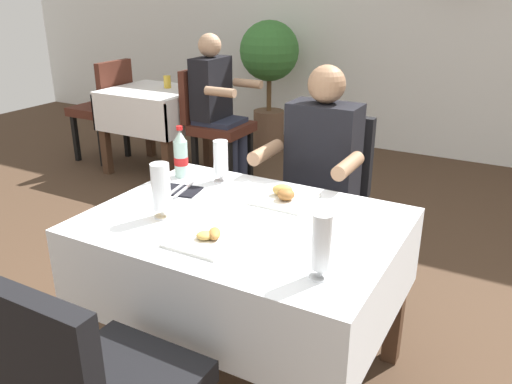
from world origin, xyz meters
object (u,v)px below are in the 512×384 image
object	(u,v)px
chair_far_diner_seat	(323,195)
potted_plant_corner	(269,63)
plate_far_diner	(284,196)
napkin_cutlery_set	(180,190)
beer_glass_left	(161,189)
cola_bottle_primary	(181,155)
background_chair_right	(213,119)
plate_near_camera	(206,238)
background_table_tumbler	(167,82)
background_dining_table	(156,112)
background_chair_left	(105,104)
main_dining_table	(244,256)
beer_glass_right	(221,160)
beer_glass_middle	(321,244)
background_patron	(217,102)
seated_diner_far	(318,174)

from	to	relation	value
chair_far_diner_seat	potted_plant_corner	bearing A→B (deg)	123.61
plate_far_diner	napkin_cutlery_set	distance (m)	0.48
beer_glass_left	cola_bottle_primary	size ratio (longest dim) A/B	0.90
chair_far_diner_seat	background_chair_right	bearing A→B (deg)	142.16
chair_far_diner_seat	cola_bottle_primary	distance (m)	0.82
plate_near_camera	background_table_tumbler	bearing A→B (deg)	130.56
background_dining_table	background_chair_left	xyz separation A→B (m)	(-0.62, 0.00, 0.00)
cola_bottle_primary	background_table_tumbler	distance (m)	2.37
napkin_cutlery_set	background_dining_table	size ratio (longest dim) A/B	0.24
main_dining_table	beer_glass_right	size ratio (longest dim) A/B	6.13
beer_glass_left	background_dining_table	world-z (taller)	beer_glass_left
beer_glass_right	cola_bottle_primary	size ratio (longest dim) A/B	0.79
plate_far_diner	beer_glass_middle	world-z (taller)	beer_glass_middle
background_chair_right	background_table_tumbler	bearing A→B (deg)	168.13
plate_far_diner	beer_glass_right	distance (m)	0.38
beer_glass_right	background_chair_right	bearing A→B (deg)	124.74
background_patron	background_chair_left	bearing A→B (deg)	-180.00
beer_glass_right	cola_bottle_primary	world-z (taller)	cola_bottle_primary
plate_near_camera	background_chair_left	size ratio (longest dim) A/B	0.24
seated_diner_far	background_chair_left	size ratio (longest dim) A/B	1.30
potted_plant_corner	plate_far_diner	bearing A→B (deg)	-61.18
plate_near_camera	background_chair_left	bearing A→B (deg)	140.33
cola_bottle_primary	background_dining_table	size ratio (longest dim) A/B	0.31
plate_near_camera	background_patron	xyz separation A→B (m)	(-1.40, 2.23, -0.05)
main_dining_table	plate_far_diner	size ratio (longest dim) A/B	5.10
main_dining_table	chair_far_diner_seat	distance (m)	0.85
seated_diner_far	background_dining_table	world-z (taller)	seated_diner_far
beer_glass_left	background_chair_left	world-z (taller)	beer_glass_left
napkin_cutlery_set	background_chair_left	bearing A→B (deg)	140.90
beer_glass_left	beer_glass_right	bearing A→B (deg)	91.98
plate_far_diner	potted_plant_corner	xyz separation A→B (m)	(-1.64, 2.97, 0.10)
napkin_cutlery_set	beer_glass_right	bearing A→B (deg)	65.55
main_dining_table	plate_far_diner	distance (m)	0.32
main_dining_table	beer_glass_middle	xyz separation A→B (m)	(0.44, -0.27, 0.29)
plate_near_camera	beer_glass_middle	size ratio (longest dim) A/B	1.05
napkin_cutlery_set	background_chair_right	world-z (taller)	background_chair_right
plate_far_diner	potted_plant_corner	size ratio (longest dim) A/B	0.18
seated_diner_far	background_table_tumbler	distance (m)	2.46
chair_far_diner_seat	background_table_tumbler	size ratio (longest dim) A/B	8.82
beer_glass_middle	background_chair_left	distance (m)	3.88
beer_glass_middle	background_chair_right	distance (m)	2.98
plate_near_camera	potted_plant_corner	xyz separation A→B (m)	(-1.56, 3.46, 0.10)
background_patron	potted_plant_corner	xyz separation A→B (m)	(-0.16, 1.24, 0.16)
chair_far_diner_seat	beer_glass_left	bearing A→B (deg)	-106.50
beer_glass_middle	background_dining_table	distance (m)	3.40
background_table_tumbler	potted_plant_corner	xyz separation A→B (m)	(0.45, 1.12, 0.06)
seated_diner_far	potted_plant_corner	distance (m)	2.96
background_chair_right	background_patron	size ratio (longest dim) A/B	0.77
chair_far_diner_seat	background_chair_right	size ratio (longest dim) A/B	1.00
chair_far_diner_seat	beer_glass_middle	distance (m)	1.24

